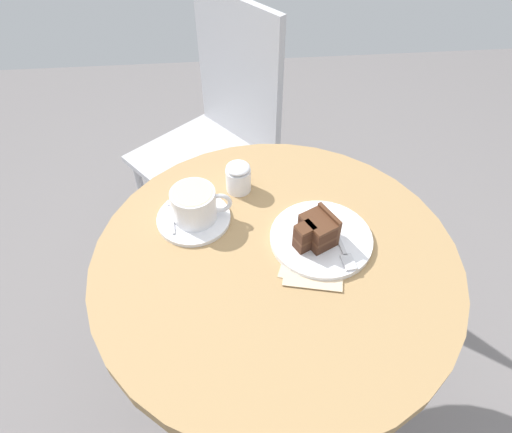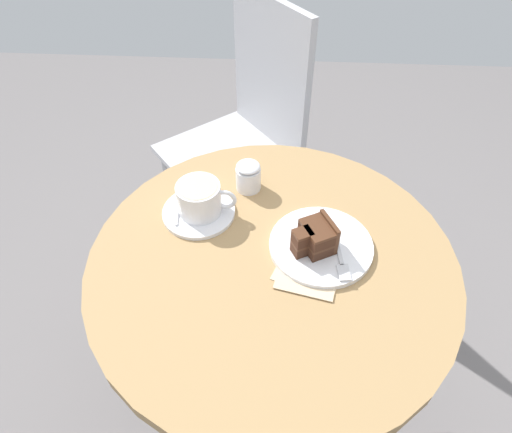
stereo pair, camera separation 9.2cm
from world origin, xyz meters
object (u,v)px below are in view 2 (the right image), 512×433
napkin (308,268)px  teaspoon (177,203)px  coffee_cup (198,198)px  sugar_pot (247,176)px  cake_plate (319,245)px  fork (338,257)px  cake_slice (314,237)px  cafe_chair (248,123)px  saucer (197,212)px

napkin → teaspoon: bearing=151.2°
coffee_cup → sugar_pot: 0.13m
cake_plate → fork: 0.05m
napkin → sugar_pot: bearing=120.9°
teaspoon → napkin: size_ratio=0.64×
coffee_cup → fork: size_ratio=0.82×
teaspoon → cake_slice: (0.29, -0.11, 0.03)m
teaspoon → cafe_chair: 0.60m
cake_plate → cafe_chair: 0.71m
cake_plate → fork: fork is taller
fork → napkin: bearing=-75.3°
teaspoon → cafe_chair: bearing=-17.2°
napkin → cafe_chair: (-0.17, 0.72, -0.17)m
saucer → cake_slice: (0.24, -0.09, 0.04)m
fork → sugar_pot: (-0.19, 0.20, 0.02)m
teaspoon → cake_slice: bearing=-116.4°
cake_slice → sugar_pot: (-0.14, 0.18, -0.01)m
cake_slice → cafe_chair: cafe_chair is taller
cake_slice → cafe_chair: (-0.18, 0.67, -0.21)m
coffee_cup → cake_plate: bearing=-17.9°
cafe_chair → sugar_pot: (0.04, -0.49, 0.20)m
saucer → fork: (0.29, -0.11, 0.01)m
napkin → cafe_chair: size_ratio=0.17×
napkin → cafe_chair: bearing=103.3°
cafe_chair → coffee_cup: bearing=-45.2°
sugar_pot → fork: bearing=-46.5°
fork → sugar_pot: sugar_pot is taller
coffee_cup → cafe_chair: cafe_chair is taller
coffee_cup → cake_slice: coffee_cup is taller
saucer → teaspoon: 0.05m
cafe_chair → sugar_pot: bearing=-35.2°
cake_plate → cafe_chair: size_ratio=0.22×
teaspoon → napkin: teaspoon is taller
saucer → cake_slice: cake_slice is taller
saucer → cafe_chair: (0.07, 0.58, -0.17)m
cake_slice → cafe_chair: 0.72m
teaspoon → cake_slice: 0.31m
fork → cafe_chair: bearing=-168.2°
cake_slice → cake_plate: bearing=35.6°
napkin → sugar_pot: 0.26m
coffee_cup → napkin: (0.23, -0.14, -0.04)m
teaspoon → fork: (0.34, -0.13, 0.00)m
teaspoon → fork: size_ratio=0.67×
saucer → cake_plate: cake_plate is taller
teaspoon → sugar_pot: (0.15, 0.07, 0.02)m
sugar_pot → napkin: bearing=-59.1°
fork → teaspoon: bearing=-117.7°
cafe_chair → fork: bearing=-21.1°
saucer → coffee_cup: bearing=7.8°
coffee_cup → teaspoon: (-0.05, 0.02, -0.03)m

